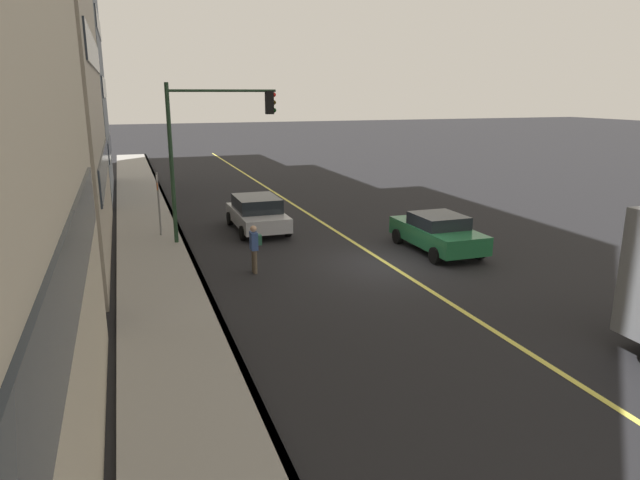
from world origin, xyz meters
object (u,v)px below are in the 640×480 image
object	(u,v)px
pedestrian_with_backpack	(255,246)
car_green	(437,232)
street_sign_post	(158,200)
car_silver	(257,213)
traffic_light_mast	(211,136)

from	to	relation	value
pedestrian_with_backpack	car_green	bearing A→B (deg)	-87.03
pedestrian_with_backpack	street_sign_post	bearing A→B (deg)	24.60
car_silver	pedestrian_with_backpack	world-z (taller)	pedestrian_with_backpack
car_green	pedestrian_with_backpack	bearing A→B (deg)	92.97
car_silver	street_sign_post	xyz separation A→B (m)	(-0.10, 4.13, 0.85)
pedestrian_with_backpack	car_silver	bearing A→B (deg)	-13.85
car_green	street_sign_post	xyz separation A→B (m)	(5.45, 9.84, 0.89)
car_green	car_silver	world-z (taller)	car_silver
car_green	traffic_light_mast	xyz separation A→B (m)	(4.06, 7.79, 3.54)
pedestrian_with_backpack	traffic_light_mast	xyz separation A→B (m)	(4.43, 0.62, 3.33)
car_silver	pedestrian_with_backpack	bearing A→B (deg)	166.15
street_sign_post	car_green	bearing A→B (deg)	-119.00
car_silver	street_sign_post	bearing A→B (deg)	91.37
car_green	traffic_light_mast	bearing A→B (deg)	62.48
pedestrian_with_backpack	traffic_light_mast	world-z (taller)	traffic_light_mast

